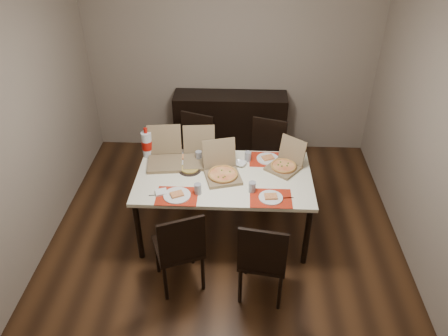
{
  "coord_description": "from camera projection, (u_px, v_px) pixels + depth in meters",
  "views": [
    {
      "loc": [
        0.15,
        -3.49,
        3.35
      ],
      "look_at": [
        -0.01,
        0.15,
        0.85
      ],
      "focal_mm": 35.0,
      "sensor_mm": 36.0,
      "label": 1
    }
  ],
  "objects": [
    {
      "name": "chair_far_left",
      "position": [
        194.0,
        148.0,
        5.38
      ],
      "size": [
        0.54,
        0.54,
        0.93
      ],
      "color": "black",
      "rests_on": "ground"
    },
    {
      "name": "setting_far_left",
      "position": [
        187.0,
        157.0,
        4.74
      ],
      "size": [
        0.5,
        0.3,
        0.11
      ],
      "color": "red",
      "rests_on": "dining_table"
    },
    {
      "name": "chair_far_right",
      "position": [
        266.0,
        154.0,
        5.26
      ],
      "size": [
        0.52,
        0.52,
        0.93
      ],
      "color": "black",
      "rests_on": "ground"
    },
    {
      "name": "pizza_box_extra",
      "position": [
        199.0,
        156.0,
        4.69
      ],
      "size": [
        0.37,
        0.41,
        0.34
      ],
      "color": "#786345",
      "rests_on": "dining_table"
    },
    {
      "name": "setting_far_right",
      "position": [
        262.0,
        158.0,
        4.72
      ],
      "size": [
        0.5,
        0.3,
        0.11
      ],
      "color": "red",
      "rests_on": "dining_table"
    },
    {
      "name": "napkin_loose",
      "position": [
        228.0,
        177.0,
        4.46
      ],
      "size": [
        0.16,
        0.16,
        0.02
      ],
      "primitive_type": "cube",
      "rotation": [
        0.0,
        0.0,
        0.9
      ],
      "color": "white",
      "rests_on": "dining_table"
    },
    {
      "name": "chair_near_right",
      "position": [
        263.0,
        257.0,
        3.87
      ],
      "size": [
        0.48,
        0.48,
        0.93
      ],
      "color": "black",
      "rests_on": "ground"
    },
    {
      "name": "dip_bowl",
      "position": [
        240.0,
        164.0,
        4.64
      ],
      "size": [
        0.17,
        0.17,
        0.03
      ],
      "primitive_type": "imported",
      "rotation": [
        0.0,
        0.0,
        -0.37
      ],
      "color": "white",
      "rests_on": "dining_table"
    },
    {
      "name": "ground",
      "position": [
        225.0,
        241.0,
        4.79
      ],
      "size": [
        3.8,
        4.0,
        0.02
      ],
      "primitive_type": "cube",
      "color": "#422714",
      "rests_on": "ground"
    },
    {
      "name": "sideboard",
      "position": [
        230.0,
        125.0,
        5.99
      ],
      "size": [
        1.5,
        0.4,
        0.9
      ],
      "primitive_type": "cube",
      "color": "black",
      "rests_on": "ground"
    },
    {
      "name": "pizza_box_center",
      "position": [
        222.0,
        172.0,
        4.45
      ],
      "size": [
        0.43,
        0.46,
        0.34
      ],
      "color": "#786345",
      "rests_on": "dining_table"
    },
    {
      "name": "soda_bottle",
      "position": [
        147.0,
        144.0,
        4.72
      ],
      "size": [
        0.12,
        0.12,
        0.35
      ],
      "color": "silver",
      "rests_on": "dining_table"
    },
    {
      "name": "chair_near_left",
      "position": [
        180.0,
        247.0,
        3.97
      ],
      "size": [
        0.55,
        0.55,
        0.93
      ],
      "color": "black",
      "rests_on": "ground"
    },
    {
      "name": "pizza_box_right",
      "position": [
        285.0,
        164.0,
        4.57
      ],
      "size": [
        0.44,
        0.45,
        0.3
      ],
      "color": "#786345",
      "rests_on": "dining_table"
    },
    {
      "name": "faina_plate",
      "position": [
        190.0,
        169.0,
        4.56
      ],
      "size": [
        0.24,
        0.24,
        0.03
      ],
      "color": "black",
      "rests_on": "dining_table"
    },
    {
      "name": "room_walls",
      "position": [
        227.0,
        75.0,
        4.16
      ],
      "size": [
        3.84,
        4.02,
        2.62
      ],
      "color": "gray",
      "rests_on": "ground"
    },
    {
      "name": "dining_table",
      "position": [
        224.0,
        181.0,
        4.52
      ],
      "size": [
        1.8,
        1.0,
        0.75
      ],
      "color": "white",
      "rests_on": "ground"
    },
    {
      "name": "pizza_box_left",
      "position": [
        165.0,
        157.0,
        4.66
      ],
      "size": [
        0.41,
        0.44,
        0.36
      ],
      "color": "#786345",
      "rests_on": "dining_table"
    },
    {
      "name": "setting_near_right",
      "position": [
        265.0,
        195.0,
        4.19
      ],
      "size": [
        0.43,
        0.3,
        0.11
      ],
      "color": "red",
      "rests_on": "dining_table"
    },
    {
      "name": "setting_near_left",
      "position": [
        180.0,
        194.0,
        4.21
      ],
      "size": [
        0.51,
        0.3,
        0.11
      ],
      "color": "red",
      "rests_on": "dining_table"
    }
  ]
}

